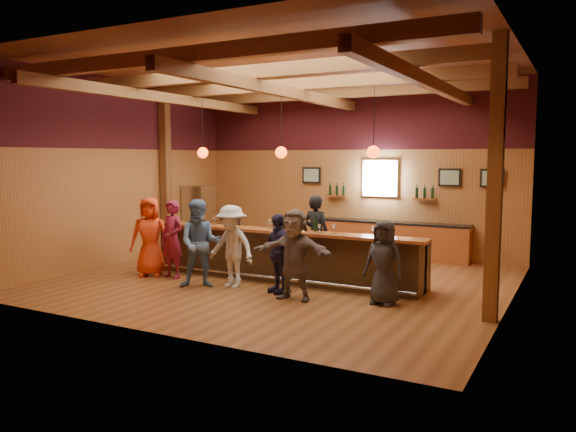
# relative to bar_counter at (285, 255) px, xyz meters

# --- Properties ---
(room) EXTENTS (9.04, 9.00, 4.52)m
(room) POSITION_rel_bar_counter_xyz_m (-0.02, -0.09, 2.69)
(room) COLOR brown
(room) RESTS_ON ground
(bar_counter) EXTENTS (6.30, 1.07, 1.11)m
(bar_counter) POSITION_rel_bar_counter_xyz_m (0.00, 0.00, 0.00)
(bar_counter) COLOR black
(bar_counter) RESTS_ON ground
(back_bar_cabinet) EXTENTS (4.00, 0.52, 0.95)m
(back_bar_cabinet) POSITION_rel_bar_counter_xyz_m (1.18, 3.57, -0.05)
(back_bar_cabinet) COLOR brown
(back_bar_cabinet) RESTS_ON ground
(window) EXTENTS (0.95, 0.09, 0.95)m
(window) POSITION_rel_bar_counter_xyz_m (0.78, 3.80, 1.53)
(window) COLOR silver
(window) RESTS_ON room
(framed_pictures) EXTENTS (5.35, 0.05, 0.45)m
(framed_pictures) POSITION_rel_bar_counter_xyz_m (1.65, 3.79, 1.58)
(framed_pictures) COLOR black
(framed_pictures) RESTS_ON room
(wine_shelves) EXTENTS (3.00, 0.18, 0.30)m
(wine_shelves) POSITION_rel_bar_counter_xyz_m (0.78, 3.73, 1.10)
(wine_shelves) COLOR brown
(wine_shelves) RESTS_ON room
(pendant_lights) EXTENTS (4.24, 0.24, 1.37)m
(pendant_lights) POSITION_rel_bar_counter_xyz_m (-0.02, -0.15, 2.19)
(pendant_lights) COLOR black
(pendant_lights) RESTS_ON room
(stainless_fridge) EXTENTS (0.70, 0.70, 1.80)m
(stainless_fridge) POSITION_rel_bar_counter_xyz_m (-4.12, 2.45, 0.38)
(stainless_fridge) COLOR silver
(stainless_fridge) RESTS_ON ground
(customer_orange) EXTENTS (1.01, 0.89, 1.74)m
(customer_orange) POSITION_rel_bar_counter_xyz_m (-2.82, -1.04, 0.35)
(customer_orange) COLOR red
(customer_orange) RESTS_ON ground
(customer_redvest) EXTENTS (0.67, 0.49, 1.68)m
(customer_redvest) POSITION_rel_bar_counter_xyz_m (-2.23, -1.00, 0.32)
(customer_redvest) COLOR maroon
(customer_redvest) RESTS_ON ground
(customer_denim) EXTENTS (1.08, 1.01, 1.77)m
(customer_denim) POSITION_rel_bar_counter_xyz_m (-1.17, -1.42, 0.36)
(customer_denim) COLOR #5174A3
(customer_denim) RESTS_ON ground
(customer_white) EXTENTS (1.13, 0.72, 1.65)m
(customer_white) POSITION_rel_bar_counter_xyz_m (-0.62, -1.13, 0.31)
(customer_white) COLOR beige
(customer_white) RESTS_ON ground
(customer_navy) EXTENTS (0.97, 0.75, 1.54)m
(customer_navy) POSITION_rel_bar_counter_xyz_m (0.44, -1.10, 0.25)
(customer_navy) COLOR #211D3A
(customer_navy) RESTS_ON ground
(customer_brown) EXTENTS (1.58, 0.59, 1.67)m
(customer_brown) POSITION_rel_bar_counter_xyz_m (0.95, -1.41, 0.32)
(customer_brown) COLOR #63564F
(customer_brown) RESTS_ON ground
(customer_dark) EXTENTS (0.79, 0.57, 1.50)m
(customer_dark) POSITION_rel_bar_counter_xyz_m (2.50, -0.96, 0.23)
(customer_dark) COLOR #232325
(customer_dark) RESTS_ON ground
(bartender) EXTENTS (0.71, 0.52, 1.78)m
(bartender) POSITION_rel_bar_counter_xyz_m (0.35, 0.80, 0.37)
(bartender) COLOR black
(bartender) RESTS_ON ground
(ice_bucket) EXTENTS (0.24, 0.24, 0.27)m
(ice_bucket) POSITION_rel_bar_counter_xyz_m (0.04, -0.29, 0.72)
(ice_bucket) COLOR brown
(ice_bucket) RESTS_ON bar_counter
(bottle_a) EXTENTS (0.07, 0.07, 0.34)m
(bottle_a) POSITION_rel_bar_counter_xyz_m (0.47, -0.17, 0.72)
(bottle_a) COLOR black
(bottle_a) RESTS_ON bar_counter
(bottle_b) EXTENTS (0.08, 0.08, 0.36)m
(bottle_b) POSITION_rel_bar_counter_xyz_m (0.79, -0.17, 0.73)
(bottle_b) COLOR black
(bottle_b) RESTS_ON bar_counter
(glass_a) EXTENTS (0.08, 0.08, 0.18)m
(glass_a) POSITION_rel_bar_counter_xyz_m (-2.76, -0.38, 0.72)
(glass_a) COLOR silver
(glass_a) RESTS_ON bar_counter
(glass_b) EXTENTS (0.09, 0.09, 0.20)m
(glass_b) POSITION_rel_bar_counter_xyz_m (-1.83, -0.42, 0.73)
(glass_b) COLOR silver
(glass_b) RESTS_ON bar_counter
(glass_c) EXTENTS (0.07, 0.07, 0.16)m
(glass_c) POSITION_rel_bar_counter_xyz_m (-1.67, -0.25, 0.71)
(glass_c) COLOR silver
(glass_c) RESTS_ON bar_counter
(glass_d) EXTENTS (0.08, 0.08, 0.18)m
(glass_d) POSITION_rel_bar_counter_xyz_m (-0.91, -0.44, 0.72)
(glass_d) COLOR silver
(glass_d) RESTS_ON bar_counter
(glass_e) EXTENTS (0.09, 0.09, 0.20)m
(glass_e) POSITION_rel_bar_counter_xyz_m (-0.24, -0.25, 0.73)
(glass_e) COLOR silver
(glass_e) RESTS_ON bar_counter
(glass_f) EXTENTS (0.08, 0.08, 0.17)m
(glass_f) POSITION_rel_bar_counter_xyz_m (0.94, -0.31, 0.71)
(glass_f) COLOR silver
(glass_f) RESTS_ON bar_counter
(glass_g) EXTENTS (0.08, 0.08, 0.19)m
(glass_g) POSITION_rel_bar_counter_xyz_m (1.25, -0.27, 0.72)
(glass_g) COLOR silver
(glass_g) RESTS_ON bar_counter
(glass_h) EXTENTS (0.09, 0.09, 0.20)m
(glass_h) POSITION_rel_bar_counter_xyz_m (2.05, -0.31, 0.73)
(glass_h) COLOR silver
(glass_h) RESTS_ON bar_counter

